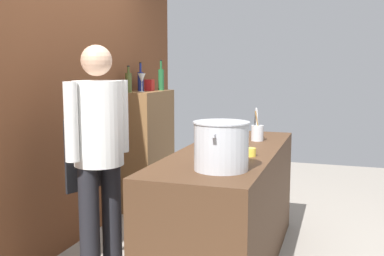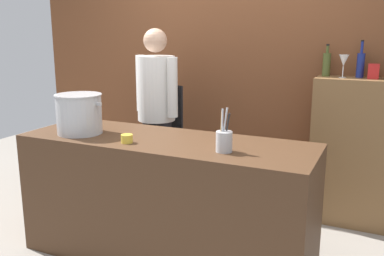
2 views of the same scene
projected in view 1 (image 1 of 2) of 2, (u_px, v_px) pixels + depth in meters
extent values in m
cube|color=brown|center=(65.00, 69.00, 3.69)|extent=(4.40, 0.10, 3.00)
cube|color=#472D1C|center=(229.00, 208.00, 3.40)|extent=(2.09, 0.70, 0.90)
cube|color=brown|center=(148.00, 149.00, 4.87)|extent=(0.76, 0.32, 1.26)
cylinder|color=black|center=(112.00, 219.00, 3.24)|extent=(0.14, 0.14, 0.84)
cylinder|color=black|center=(90.00, 227.00, 3.08)|extent=(0.14, 0.14, 0.84)
cylinder|color=white|center=(98.00, 123.00, 3.06)|extent=(0.34, 0.34, 0.58)
cube|color=black|center=(83.00, 154.00, 3.21)|extent=(0.29, 0.12, 0.52)
cylinder|color=white|center=(122.00, 116.00, 3.23)|extent=(0.09, 0.09, 0.52)
cylinder|color=white|center=(71.00, 122.00, 2.89)|extent=(0.09, 0.09, 0.52)
sphere|color=tan|center=(96.00, 60.00, 3.01)|extent=(0.21, 0.21, 0.21)
cylinder|color=#B7BABF|center=(221.00, 146.00, 2.67)|extent=(0.33, 0.33, 0.28)
cylinder|color=#B7BABF|center=(221.00, 122.00, 2.65)|extent=(0.34, 0.34, 0.01)
cube|color=#B7BABF|center=(213.00, 136.00, 2.48)|extent=(0.04, 0.02, 0.02)
cube|color=#B7BABF|center=(229.00, 128.00, 2.83)|extent=(0.04, 0.02, 0.02)
cylinder|color=#B7BABF|center=(257.00, 133.00, 3.74)|extent=(0.10, 0.10, 0.13)
cylinder|color=#B7BABF|center=(257.00, 123.00, 3.73)|extent=(0.04, 0.03, 0.26)
cylinder|color=olive|center=(258.00, 125.00, 3.71)|extent=(0.02, 0.05, 0.23)
cylinder|color=#262626|center=(255.00, 125.00, 3.75)|extent=(0.05, 0.02, 0.22)
cylinder|color=#B7BABF|center=(258.00, 124.00, 3.72)|extent=(0.02, 0.03, 0.25)
cylinder|color=yellow|center=(250.00, 152.00, 3.09)|extent=(0.08, 0.08, 0.06)
cylinder|color=#475123|center=(129.00, 83.00, 4.50)|extent=(0.07, 0.07, 0.19)
cylinder|color=#475123|center=(128.00, 70.00, 4.48)|extent=(0.02, 0.02, 0.06)
cylinder|color=black|center=(128.00, 66.00, 4.48)|extent=(0.03, 0.03, 0.01)
cylinder|color=#1E592D|center=(161.00, 80.00, 4.93)|extent=(0.06, 0.06, 0.23)
cylinder|color=#1E592D|center=(161.00, 65.00, 4.91)|extent=(0.02, 0.02, 0.09)
cylinder|color=black|center=(161.00, 60.00, 4.90)|extent=(0.03, 0.03, 0.01)
cylinder|color=navy|center=(141.00, 82.00, 4.75)|extent=(0.06, 0.06, 0.20)
cylinder|color=navy|center=(140.00, 68.00, 4.73)|extent=(0.02, 0.02, 0.09)
cylinder|color=black|center=(140.00, 63.00, 4.72)|extent=(0.03, 0.03, 0.01)
cylinder|color=silver|center=(142.00, 92.00, 4.62)|extent=(0.06, 0.06, 0.01)
cylinder|color=silver|center=(142.00, 87.00, 4.61)|extent=(0.01, 0.01, 0.09)
cone|color=silver|center=(142.00, 78.00, 4.60)|extent=(0.08, 0.08, 0.10)
cube|color=red|center=(150.00, 85.00, 4.84)|extent=(0.08, 0.08, 0.12)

